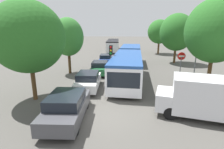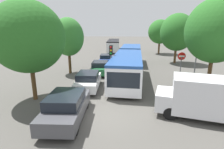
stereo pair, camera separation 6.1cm
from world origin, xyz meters
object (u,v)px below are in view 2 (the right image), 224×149
queued_car_blue (106,59)px  tree_right_far (160,32)px  city_bus_rear (113,45)px  tree_left_mid (67,38)px  no_entry_sign (181,63)px  tree_right_mid (177,32)px  tree_right_near (216,33)px  queued_car_white (88,81)px  queued_car_green (100,67)px  traffic_light (111,55)px  queued_car_graphite (66,107)px  tree_left_near (29,39)px  articulated_bus (129,60)px  direction_sign_post (197,54)px  white_van (207,97)px

queued_car_blue → tree_right_far: (9.12, 11.00, 3.55)m
city_bus_rear → tree_left_mid: (-3.32, -20.47, 2.51)m
no_entry_sign → tree_right_mid: tree_right_mid is taller
queued_car_blue → tree_right_near: size_ratio=0.56×
queued_car_white → queued_car_green: 5.02m
queued_car_blue → traffic_light: bearing=-172.9°
city_bus_rear → queued_car_graphite: size_ratio=2.47×
tree_left_mid → tree_right_near: bearing=-19.2°
queued_car_white → tree_left_mid: size_ratio=0.69×
tree_left_near → queued_car_blue: bearing=75.0°
queued_car_green → articulated_bus: bearing=-76.8°
direction_sign_post → queued_car_graphite: bearing=27.8°
city_bus_rear → tree_right_far: 10.47m
queued_car_graphite → queued_car_green: (0.27, 10.10, -0.06)m
city_bus_rear → traffic_light: bearing=-178.8°
tree_left_near → tree_right_near: (13.07, 2.95, 0.36)m
queued_car_blue → tree_left_mid: tree_left_mid is taller
queued_car_blue → queued_car_white: bearing=175.9°
tree_right_mid → tree_right_far: bearing=94.2°
queued_car_blue → no_entry_sign: size_ratio=1.41×
traffic_light → tree_right_far: 20.80m
queued_car_graphite → queued_car_blue: queued_car_graphite is taller
white_van → tree_right_far: bearing=-80.5°
white_van → tree_right_near: size_ratio=0.75×
city_bus_rear → queued_car_green: bearing=177.7°
city_bus_rear → white_van: 30.65m
tree_right_far → tree_left_mid: bearing=-127.3°
queued_car_white → no_entry_sign: (8.03, 2.46, 1.16)m
city_bus_rear → queued_car_white: size_ratio=2.66×
no_entry_sign → articulated_bus: bearing=-126.9°
queued_car_white → white_van: size_ratio=0.79×
direction_sign_post → tree_left_near: tree_left_near is taller
white_van → tree_right_far: size_ratio=0.81×
tree_right_near → tree_right_far: 21.09m
articulated_bus → no_entry_sign: bearing=56.2°
direction_sign_post → tree_right_mid: size_ratio=0.52×
queued_car_graphite → traffic_light: size_ratio=1.32×
city_bus_rear → queued_car_graphite: bearing=177.0°
queued_car_graphite → tree_right_far: size_ratio=0.69×
articulated_bus → queued_car_white: (-3.40, -5.95, -0.72)m
queued_car_green → tree_right_mid: bearing=-57.2°
city_bus_rear → no_entry_sign: 24.40m
tree_right_mid → queued_car_white: bearing=-129.6°
queued_car_white → white_van: white_van is taller
queued_car_graphite → no_entry_sign: bearing=-50.0°
articulated_bus → traffic_light: (-1.72, -3.62, 1.05)m
queued_car_graphite → queued_car_green: 10.11m
articulated_bus → queued_car_blue: size_ratio=4.26×
tree_right_far → queued_car_graphite: bearing=-109.4°
queued_car_graphite → direction_sign_post: size_ratio=1.25×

